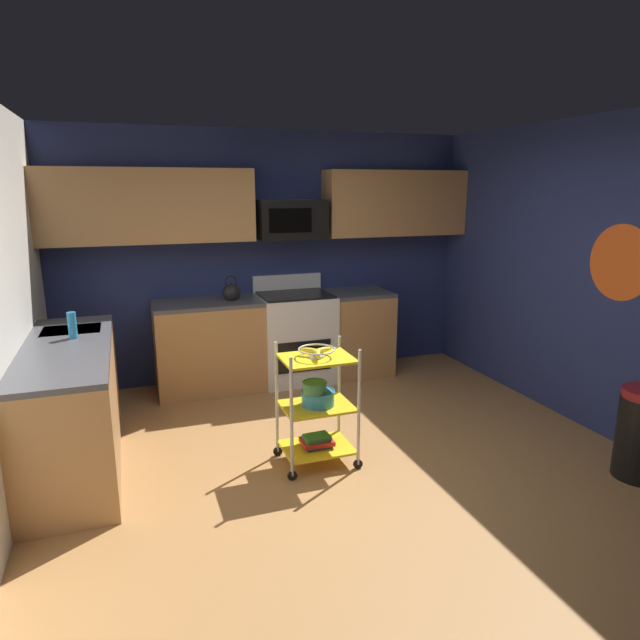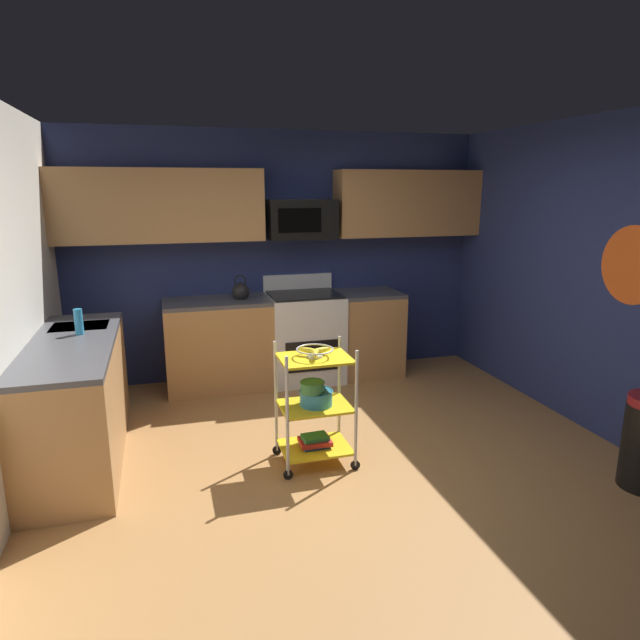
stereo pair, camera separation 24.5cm
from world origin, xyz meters
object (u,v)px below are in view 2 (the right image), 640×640
Objects in this scene: mixing_bowl_large at (316,397)px; kettle at (241,291)px; oven_range at (304,336)px; dish_soap_bottle at (79,322)px; mixing_bowl_small at (312,386)px; rolling_cart at (315,406)px; book_stack at (315,441)px; microwave at (301,219)px; fruit_bowl at (315,351)px.

mixing_bowl_large is 1.91m from kettle.
dish_soap_bottle is (-2.05, -1.04, 0.54)m from oven_range.
dish_soap_bottle is at bearing 153.38° from mixing_bowl_small.
rolling_cart is 1.93m from dish_soap_bottle.
oven_range is at bearing 77.93° from book_stack.
kettle is (-0.66, -0.11, -0.70)m from microwave.
kettle is at bearing 98.41° from book_stack.
oven_range reaches higher than fruit_bowl.
dish_soap_bottle is (-1.66, 0.79, 0.85)m from book_stack.
mixing_bowl_small is 1.91m from kettle.
kettle is at bearing 98.41° from rolling_cart.
dish_soap_bottle is at bearing -143.22° from kettle.
rolling_cart is (-0.39, -1.94, -1.25)m from microwave.
mixing_bowl_large is at bearing -25.27° from dish_soap_bottle.
microwave is 2.30m from mixing_bowl_large.
rolling_cart is at bearing -101.42° from microwave.
microwave is at bearing 9.30° from kettle.
fruit_bowl is at bearing 180.00° from mixing_bowl_large.
oven_range is 4.57× the size of book_stack.
rolling_cart is 0.07m from mixing_bowl_large.
fruit_bowl is at bearing -81.59° from kettle.
oven_range reaches higher than book_stack.
mixing_bowl_large is (-0.38, -1.83, 0.04)m from oven_range.
fruit_bowl reaches higher than mixing_bowl_large.
microwave reaches higher than dish_soap_bottle.
rolling_cart is at bearing -180.00° from mixing_bowl_large.
kettle is (-0.28, 1.83, 0.48)m from mixing_bowl_large.
book_stack is 2.03m from kettle.
oven_range is 4.17× the size of kettle.
mixing_bowl_large reaches higher than book_stack.
book_stack is at bearing 180.00° from mixing_bowl_large.
mixing_bowl_large is 1.38× the size of mixing_bowl_small.
dish_soap_bottle is (-1.39, -1.04, 0.02)m from kettle.
kettle reaches higher than book_stack.
dish_soap_bottle is (-2.05, -1.15, -0.68)m from microwave.
rolling_cart is at bearing -81.59° from kettle.
kettle reaches higher than mixing_bowl_small.
mixing_bowl_large is at bearing -101.81° from oven_range.
mixing_bowl_small is (-0.42, -1.97, -1.08)m from microwave.
rolling_cart is at bearing -102.07° from oven_range.
fruit_bowl is at bearing -101.42° from microwave.
mixing_bowl_large is 1.05× the size of book_stack.
mixing_bowl_small is at bearing -82.58° from kettle.
oven_range reaches higher than rolling_cart.
dish_soap_bottle is (-1.66, 0.79, 0.14)m from fruit_bowl.
mixing_bowl_large is at bearing 39.31° from mixing_bowl_small.
microwave reaches higher than fruit_bowl.
mixing_bowl_large is (-0.38, -1.94, -1.18)m from microwave.
rolling_cart is at bearing -33.69° from book_stack.
oven_range is at bearing 77.29° from mixing_bowl_small.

